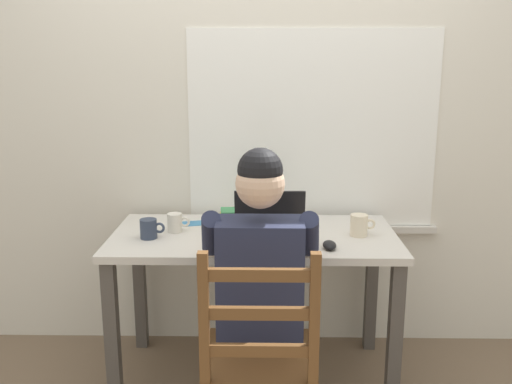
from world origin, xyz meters
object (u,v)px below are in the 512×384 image
Objects in this scene: landscape_photo_print at (193,223)px; laptop at (270,232)px; wooden_chair at (259,362)px; coffee_mug_spare at (175,223)px; seated_person at (260,277)px; desk at (254,255)px; coffee_mug_white at (359,225)px; computer_mouse at (329,245)px; book_stack_main at (238,218)px; coffee_mug_dark at (149,229)px.

laptop is at bearing -51.99° from landscape_photo_print.
wooden_chair is 0.90m from coffee_mug_spare.
laptop reaches higher than wooden_chair.
seated_person reaches higher than landscape_photo_print.
desk is 0.38m from landscape_photo_print.
seated_person is 11.42× the size of coffee_mug_spare.
desk is 0.53m from coffee_mug_white.
wooden_chair reaches higher than computer_mouse.
wooden_chair is 0.88m from book_stack_main.
book_stack_main is at bearing 167.53° from coffee_mug_white.
computer_mouse is at bearing -130.05° from coffee_mug_white.
wooden_chair reaches higher than coffee_mug_dark.
coffee_mug_dark is (-0.53, 0.62, 0.33)m from wooden_chair.
seated_person reaches higher than coffee_mug_spare.
landscape_photo_print is (-0.32, 0.17, 0.11)m from desk.
seated_person reaches higher than book_stack_main.
laptop is at bearing -6.58° from coffee_mug_dark.
landscape_photo_print is (-0.35, 0.86, 0.29)m from wooden_chair.
wooden_chair is 2.90× the size of laptop.
coffee_mug_dark is 0.30m from landscape_photo_print.
coffee_mug_white is 1.03× the size of coffee_mug_dark.
wooden_chair is 9.56× the size of computer_mouse.
book_stack_main is at bearing 24.15° from coffee_mug_dark.
landscape_photo_print reaches higher than desk.
computer_mouse is 0.76m from landscape_photo_print.
coffee_mug_spare is 0.16m from landscape_photo_print.
wooden_chair is 0.88m from coffee_mug_dark.
wooden_chair is 0.65m from laptop.
coffee_mug_white reaches higher than book_stack_main.
coffee_mug_white is (0.43, 0.12, -0.00)m from laptop.
seated_person reaches higher than laptop.
wooden_chair is 0.65m from computer_mouse.
seated_person reaches higher than desk.
seated_person is at bearing -147.08° from computer_mouse.
coffee_mug_dark is at bearing -139.63° from landscape_photo_print.
coffee_mug_dark is 0.15m from coffee_mug_spare.
coffee_mug_spare is (-0.42, 0.72, 0.33)m from wooden_chair.
coffee_mug_spare is (-0.46, 0.17, -0.01)m from laptop.
book_stack_main is (0.41, 0.18, 0.00)m from coffee_mug_dark.
coffee_mug_spare reaches higher than desk.
seated_person reaches higher than wooden_chair.
laptop reaches higher than coffee_mug_spare.
laptop reaches higher than book_stack_main.
computer_mouse is 0.26m from coffee_mug_white.
landscape_photo_print is (-0.66, 0.38, -0.02)m from computer_mouse.
seated_person is 0.54m from book_stack_main.
book_stack_main is at bearing 15.03° from coffee_mug_spare.
coffee_mug_spare and book_stack_main have the same top height.
computer_mouse is (0.31, 0.48, 0.30)m from wooden_chair.
seated_person is 1.32× the size of wooden_chair.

